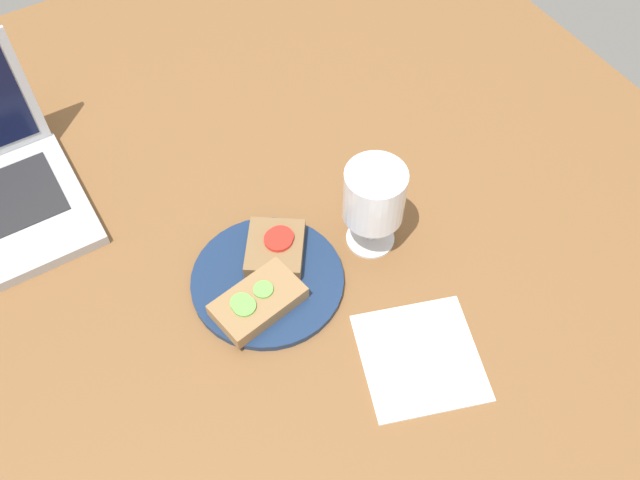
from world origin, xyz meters
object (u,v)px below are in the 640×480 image
(plate, at_px, (267,281))
(sandwich_with_tomato, at_px, (275,247))
(sandwich_with_cucumber, at_px, (258,302))
(napkin, at_px, (420,357))
(wine_glass, at_px, (374,197))

(plate, relative_size, sandwich_with_tomato, 1.78)
(plate, xyz_separation_m, sandwich_with_cucumber, (-0.03, -0.03, 0.02))
(sandwich_with_cucumber, height_order, napkin, sandwich_with_cucumber)
(sandwich_with_tomato, height_order, wine_glass, wine_glass)
(sandwich_with_cucumber, height_order, wine_glass, wine_glass)
(sandwich_with_cucumber, relative_size, napkin, 0.84)
(napkin, bearing_deg, plate, 119.33)
(napkin, bearing_deg, wine_glass, 75.66)
(sandwich_with_tomato, xyz_separation_m, napkin, (0.08, -0.24, -0.02))
(sandwich_with_cucumber, height_order, sandwich_with_tomato, same)
(sandwich_with_cucumber, relative_size, sandwich_with_tomato, 1.09)
(plate, distance_m, napkin, 0.23)
(plate, bearing_deg, sandwich_with_tomato, 45.94)
(wine_glass, relative_size, napkin, 0.93)
(plate, height_order, napkin, plate)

